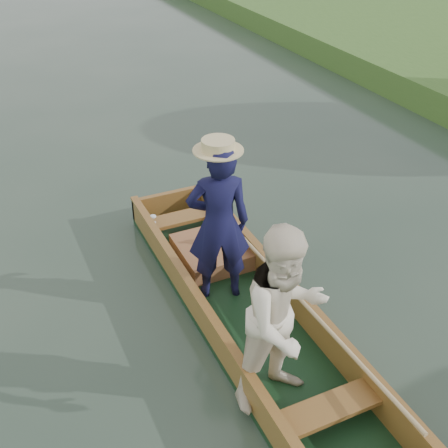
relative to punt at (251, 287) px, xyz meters
name	(u,v)px	position (x,y,z in m)	size (l,w,h in m)	color
ground	(246,321)	(0.10, 0.27, -0.73)	(120.00, 120.00, 0.00)	#283D30
punt	(251,287)	(0.00, 0.00, 0.00)	(1.26, 5.00, 2.01)	#133319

